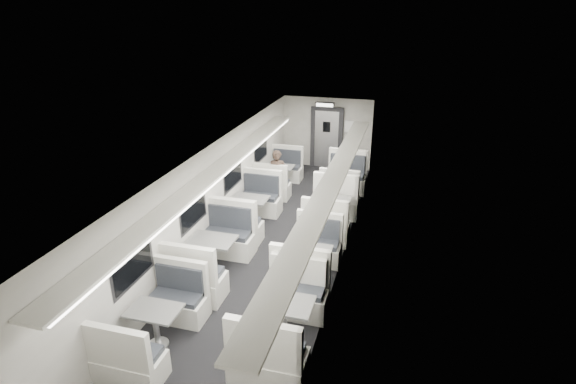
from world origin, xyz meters
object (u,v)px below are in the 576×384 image
Objects in this scene: booth_left_a at (280,177)px; booth_left_d at (156,327)px; booth_left_b at (250,212)px; vestibule_door at (327,138)px; booth_right_a at (342,189)px; booth_left_c at (213,256)px; passenger at (277,176)px; booth_right_d at (284,322)px; exit_sign at (325,105)px; booth_right_b at (332,212)px; booth_right_c at (310,264)px.

booth_left_a is 1.00× the size of booth_left_d.
booth_left_b is 1.06× the size of vestibule_door.
booth_right_a is (2.00, 2.08, 0.02)m from booth_left_b.
passenger reaches higher than booth_left_c.
booth_right_d is (2.00, -3.89, 0.01)m from booth_left_b.
booth_right_d is 8.58m from exit_sign.
vestibule_door reaches higher than booth_right_b.
booth_right_c is (2.00, -4.64, 0.00)m from booth_left_a.
vestibule_door reaches higher than booth_left_d.
vestibule_door is at bearing 83.95° from booth_left_d.
booth_right_a is (2.00, 6.59, 0.05)m from booth_left_d.
booth_right_a is at bearing -16.36° from booth_left_a.
booth_left_b is at bearing -90.00° from booth_left_a.
booth_right_d reaches higher than booth_right_c.
booth_right_b is 4.44m from exit_sign.
vestibule_door is at bearing 98.26° from booth_right_c.
vestibule_door is at bearing 96.48° from booth_right_d.
vestibule_door is at bearing 102.84° from booth_right_b.
booth_right_b is at bearing 68.37° from booth_left_d.
booth_right_a is 3.16m from exit_sign.
exit_sign reaches higher than booth_right_c.
booth_right_c is at bearing 8.35° from booth_left_c.
booth_right_b is at bearing -75.62° from exit_sign.
booth_left_a is at bearing -119.51° from exit_sign.
booth_right_d is at bearing -88.75° from passenger.
booth_left_c is 4.78m from booth_right_a.
booth_left_b is 5.06m from vestibule_door.
booth_left_b is at bearing 135.36° from booth_right_c.
exit_sign reaches higher than booth_right_a.
booth_left_c is 1.11× the size of vestibule_door.
booth_left_d reaches higher than booth_left_a.
booth_right_b reaches higher than booth_left_d.
booth_left_a is 6.85m from booth_right_d.
exit_sign is (-1.00, 2.35, 1.86)m from booth_right_a.
booth_left_a is 0.93× the size of booth_right_b.
booth_left_b is 2.27m from booth_left_c.
booth_left_a is 0.92× the size of booth_left_b.
booth_right_b is (2.00, 5.04, 0.03)m from booth_left_d.
booth_right_a is at bearing 90.00° from booth_right_b.
passenger is 3.17m from exit_sign.
passenger is (0.20, 1.77, 0.34)m from booth_left_b.
booth_right_d is 1.10× the size of vestibule_door.
booth_right_b is at bearing 90.00° from booth_right_c.
vestibule_door is (-1.00, 8.81, 0.63)m from booth_right_d.
booth_right_d is (0.00, -4.42, 0.02)m from booth_right_b.
booth_left_c is 0.99× the size of booth_right_a.
vestibule_door is 3.39× the size of exit_sign.
booth_right_d is (2.00, -6.55, 0.05)m from booth_left_a.
booth_right_b is at bearing -50.98° from passenger.
booth_left_a is at bearing 90.00° from booth_left_d.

